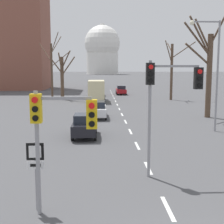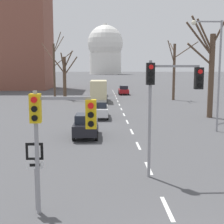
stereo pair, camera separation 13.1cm
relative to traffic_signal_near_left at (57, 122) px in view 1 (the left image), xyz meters
name	(u,v)px [view 1 (the left image)]	position (x,y,z in m)	size (l,w,h in m)	color
lane_stripe_0	(168,208)	(3.82, 0.23, -3.18)	(0.16, 2.00, 0.01)	silver
lane_stripe_1	(148,168)	(3.82, 4.73, -3.18)	(0.16, 2.00, 0.01)	silver
lane_stripe_2	(137,146)	(3.82, 9.23, -3.18)	(0.16, 2.00, 0.01)	silver
lane_stripe_3	(130,131)	(3.82, 13.73, -3.18)	(0.16, 2.00, 0.01)	silver
lane_stripe_4	(126,122)	(3.82, 18.23, -3.18)	(0.16, 2.00, 0.01)	silver
lane_stripe_5	(122,115)	(3.82, 22.73, -3.18)	(0.16, 2.00, 0.01)	silver
lane_stripe_6	(119,109)	(3.82, 27.23, -3.18)	(0.16, 2.00, 0.01)	silver
lane_stripe_7	(117,105)	(3.82, 31.73, -3.18)	(0.16, 2.00, 0.01)	silver
lane_stripe_8	(116,101)	(3.82, 36.23, -3.18)	(0.16, 2.00, 0.01)	silver
lane_stripe_9	(114,98)	(3.82, 40.73, -3.18)	(0.16, 2.00, 0.01)	silver
lane_stripe_10	(113,96)	(3.82, 45.23, -3.18)	(0.16, 2.00, 0.01)	silver
lane_stripe_11	(112,94)	(3.82, 49.73, -3.18)	(0.16, 2.00, 0.01)	silver
lane_stripe_12	(111,92)	(3.82, 54.23, -3.18)	(0.16, 2.00, 0.01)	silver
lane_stripe_13	(110,90)	(3.82, 58.73, -3.18)	(0.16, 2.00, 0.01)	silver
traffic_signal_near_left	(57,122)	(0.00, 0.00, 0.00)	(2.18, 0.34, 4.22)	gray
traffic_signal_centre_tall	(167,89)	(4.38, 3.51, 0.83)	(2.51, 0.34, 5.28)	gray
route_sign_post	(36,164)	(-0.81, 0.28, -1.50)	(0.60, 0.08, 2.46)	gray
street_lamp_right	(212,64)	(10.08, 13.63, 2.04)	(2.38, 0.36, 8.49)	gray
sedan_near_left	(121,90)	(5.46, 47.95, -2.33)	(1.87, 4.17, 1.68)	maroon
sedan_near_right	(85,125)	(0.32, 11.94, -2.33)	(1.76, 3.84, 1.69)	black
sedan_mid_centre	(98,109)	(1.25, 20.65, -2.33)	(1.69, 4.52, 1.68)	silver
sedan_far_left	(99,91)	(1.29, 45.57, -2.31)	(1.78, 4.17, 1.72)	#2D4C33
sedan_far_right	(97,87)	(0.81, 58.27, -2.37)	(1.93, 4.14, 1.65)	slate
delivery_truck	(96,90)	(0.97, 35.91, -1.48)	(2.44, 7.20, 3.14)	#333842
bare_tree_left_near	(52,67)	(-6.39, 42.21, 1.92)	(5.66, 4.46, 10.65)	brown
bare_tree_right_near	(172,69)	(12.62, 37.89, 1.58)	(4.99, 4.16, 9.02)	brown
bare_tree_left_far	(62,75)	(-4.37, 39.03, 0.62)	(3.92, 2.07, 7.57)	brown
bare_tree_right_far	(208,68)	(12.12, 20.46, 1.76)	(4.16, 2.10, 10.49)	brown
capitol_dome	(102,50)	(3.82, 233.92, 15.51)	(27.16, 27.16, 38.37)	silver
apartment_block_left	(7,26)	(-20.00, 65.24, 11.53)	(18.00, 14.00, 29.42)	brown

